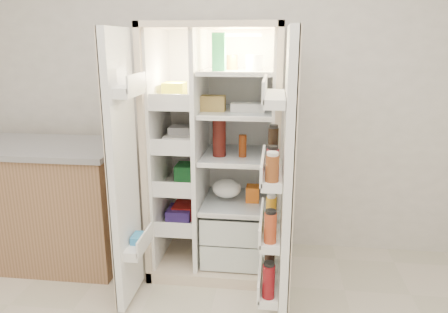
# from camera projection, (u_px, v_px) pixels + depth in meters

# --- Properties ---
(wall_back) EXTENTS (4.00, 0.02, 2.70)m
(wall_back) POSITION_uv_depth(u_px,v_px,m) (229.00, 84.00, 3.34)
(wall_back) COLOR white
(wall_back) RESTS_ON floor
(refrigerator) EXTENTS (0.92, 0.70, 1.80)m
(refrigerator) POSITION_uv_depth(u_px,v_px,m) (219.00, 170.00, 3.17)
(refrigerator) COLOR beige
(refrigerator) RESTS_ON floor
(freezer_door) EXTENTS (0.15, 0.40, 1.72)m
(freezer_door) POSITION_uv_depth(u_px,v_px,m) (124.00, 173.00, 2.62)
(freezer_door) COLOR white
(freezer_door) RESTS_ON floor
(fridge_door) EXTENTS (0.17, 0.58, 1.72)m
(fridge_door) POSITION_uv_depth(u_px,v_px,m) (284.00, 189.00, 2.42)
(fridge_door) COLOR white
(fridge_door) RESTS_ON floor
(kitchen_counter) EXTENTS (1.29, 0.69, 0.94)m
(kitchen_counter) POSITION_uv_depth(u_px,v_px,m) (42.00, 203.00, 3.28)
(kitchen_counter) COLOR #976C4B
(kitchen_counter) RESTS_ON floor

